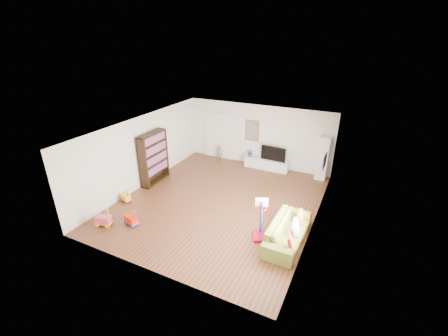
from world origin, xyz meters
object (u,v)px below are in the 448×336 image
at_px(sofa, 288,231).
at_px(bookshelf, 154,158).
at_px(media_console, 267,164).
at_px(basketball_hoop, 261,220).

bearing_deg(sofa, bookshelf, 77.67).
bearing_deg(media_console, sofa, -64.22).
xyz_separation_m(bookshelf, basketball_hoop, (5.01, -1.59, -0.40)).
bearing_deg(basketball_hoop, sofa, -6.98).
relative_size(bookshelf, basketball_hoop, 1.65).
xyz_separation_m(media_console, bookshelf, (-3.58, -3.15, 0.79)).
distance_m(bookshelf, sofa, 5.94).
height_order(media_console, basketball_hoop, basketball_hoop).
distance_m(media_console, bookshelf, 4.83).
xyz_separation_m(sofa, basketball_hoop, (-0.73, -0.22, 0.29)).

